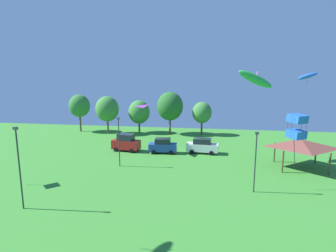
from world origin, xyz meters
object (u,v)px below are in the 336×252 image
at_px(kite_flying_3, 149,110).
at_px(light_post_2, 119,139).
at_px(treeline_tree_3, 170,106).
at_px(park_pavilion, 301,144).
at_px(parked_car_leftmost, 126,143).
at_px(parked_car_third_from_left, 202,146).
at_px(kite_flying_5, 297,126).
at_px(parked_car_second_from_left, 163,146).
at_px(treeline_tree_0, 79,106).
at_px(treeline_tree_4, 202,113).
at_px(kite_flying_7, 256,79).
at_px(treeline_tree_1, 107,109).
at_px(kite_flying_8, 308,76).
at_px(light_post_0, 19,164).
at_px(light_post_1, 255,158).
at_px(treeline_tree_2, 139,112).

bearing_deg(kite_flying_3, light_post_2, -107.32).
bearing_deg(treeline_tree_3, park_pavilion, -43.37).
distance_m(parked_car_leftmost, parked_car_third_from_left, 11.53).
distance_m(kite_flying_3, kite_flying_5, 20.28).
bearing_deg(parked_car_leftmost, treeline_tree_3, 78.77).
relative_size(parked_car_second_from_left, treeline_tree_0, 0.54).
bearing_deg(treeline_tree_3, treeline_tree_4, 2.95).
height_order(parked_car_leftmost, treeline_tree_3, treeline_tree_3).
xyz_separation_m(parked_car_second_from_left, treeline_tree_0, (-20.08, 13.60, 4.30)).
distance_m(kite_flying_7, treeline_tree_4, 18.02).
height_order(park_pavilion, treeline_tree_1, treeline_tree_1).
height_order(kite_flying_8, parked_car_third_from_left, kite_flying_8).
distance_m(kite_flying_7, parked_car_leftmost, 20.62).
bearing_deg(parked_car_second_from_left, kite_flying_3, 169.01).
bearing_deg(treeline_tree_0, light_post_0, -70.36).
relative_size(kite_flying_7, parked_car_second_from_left, 1.28).
height_order(kite_flying_7, park_pavilion, kite_flying_7).
distance_m(kite_flying_8, treeline_tree_4, 22.80).
relative_size(kite_flying_8, park_pavilion, 0.38).
xyz_separation_m(kite_flying_5, light_post_2, (-19.28, 3.88, -2.81)).
distance_m(kite_flying_3, park_pavilion, 20.57).
relative_size(kite_flying_3, parked_car_leftmost, 0.66).
bearing_deg(treeline_tree_4, parked_car_second_from_left, -109.97).
bearing_deg(treeline_tree_0, parked_car_third_from_left, -26.26).
distance_m(parked_car_second_from_left, park_pavilion, 18.34).
relative_size(kite_flying_3, treeline_tree_3, 0.34).
height_order(parked_car_leftmost, treeline_tree_0, treeline_tree_0).
distance_m(kite_flying_8, treeline_tree_1, 35.64).
distance_m(park_pavilion, light_post_1, 10.60).
xyz_separation_m(parked_car_leftmost, light_post_1, (16.88, -12.37, 2.09)).
bearing_deg(treeline_tree_0, light_post_1, -39.48).
distance_m(light_post_1, treeline_tree_2, 32.30).
distance_m(park_pavilion, treeline_tree_0, 41.79).
relative_size(treeline_tree_2, treeline_tree_4, 1.02).
bearing_deg(light_post_1, light_post_0, -161.57).
distance_m(kite_flying_8, park_pavilion, 8.10).
bearing_deg(kite_flying_7, parked_car_second_from_left, 175.95).
relative_size(kite_flying_3, treeline_tree_1, 0.38).
height_order(light_post_2, treeline_tree_2, treeline_tree_2).
height_order(treeline_tree_3, treeline_tree_4, treeline_tree_3).
height_order(kite_flying_5, kite_flying_8, kite_flying_8).
bearing_deg(treeline_tree_3, parked_car_third_from_left, -62.46).
relative_size(kite_flying_7, park_pavilion, 0.82).
xyz_separation_m(kite_flying_7, treeline_tree_1, (-25.96, 13.10, -5.76)).
xyz_separation_m(kite_flying_3, treeline_tree_2, (-5.42, 14.01, -2.08)).
xyz_separation_m(light_post_2, treeline_tree_4, (9.47, 21.09, 0.89)).
height_order(kite_flying_5, treeline_tree_1, treeline_tree_1).
height_order(kite_flying_7, light_post_0, kite_flying_7).
bearing_deg(kite_flying_5, light_post_1, -159.86).
bearing_deg(treeline_tree_1, kite_flying_5, -38.82).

